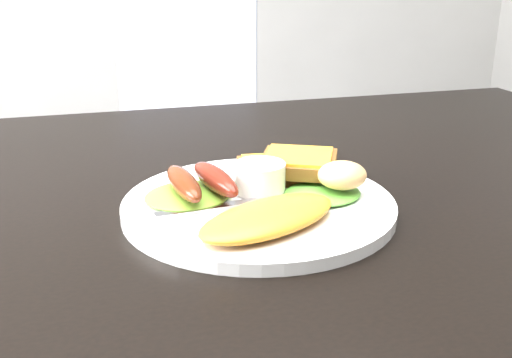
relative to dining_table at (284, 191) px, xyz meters
name	(u,v)px	position (x,y,z in m)	size (l,w,h in m)	color
dining_table	(284,191)	(0.00, 0.00, 0.00)	(1.20, 0.80, 0.04)	black
dining_chair	(202,175)	(0.06, 0.87, -0.28)	(0.40, 0.40, 0.05)	tan
person	(171,96)	(-0.06, 0.56, 0.01)	(0.53, 0.35, 1.47)	#28468E
plate	(259,206)	(-0.06, -0.10, 0.03)	(0.28, 0.28, 0.01)	white
lettuce_left	(188,195)	(-0.13, -0.07, 0.04)	(0.09, 0.08, 0.01)	#56822C
lettuce_right	(322,193)	(0.01, -0.11, 0.04)	(0.08, 0.07, 0.01)	#409924
omelette	(269,217)	(-0.07, -0.16, 0.04)	(0.15, 0.07, 0.02)	gold
sausage_a	(184,183)	(-0.13, -0.08, 0.05)	(0.02, 0.10, 0.02)	#5F2011
sausage_b	(215,179)	(-0.10, -0.08, 0.05)	(0.02, 0.10, 0.02)	#5A200D
ramekin	(260,177)	(-0.05, -0.08, 0.05)	(0.05, 0.05, 0.03)	white
toast_a	(276,171)	(-0.02, -0.03, 0.04)	(0.08, 0.08, 0.01)	brown
toast_b	(298,163)	(0.00, -0.05, 0.05)	(0.08, 0.08, 0.01)	olive
potato_salad	(342,175)	(0.03, -0.11, 0.06)	(0.05, 0.05, 0.03)	beige
fork	(230,205)	(-0.09, -0.11, 0.03)	(0.15, 0.01, 0.00)	#ADAFB7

